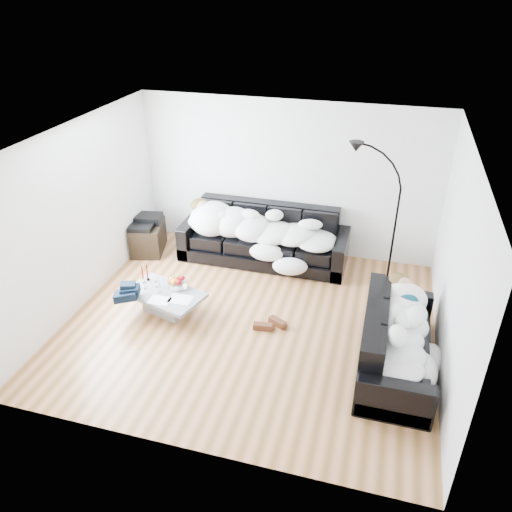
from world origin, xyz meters
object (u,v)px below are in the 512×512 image
(av_cabinet, at_px, (148,237))
(floor_lamp, at_px, (395,229))
(wine_glass_a, at_px, (157,282))
(wine_glass_c, at_px, (159,288))
(sleeper_back, at_px, (263,226))
(stereo, at_px, (146,221))
(coffee_table, at_px, (166,302))
(shoes, at_px, (270,324))
(fruit_bowl, at_px, (177,281))
(candle_right, at_px, (147,272))
(wine_glass_b, at_px, (145,284))
(sofa_back, at_px, (264,236))
(sleeper_right, at_px, (401,325))
(sofa_right, at_px, (398,339))
(candle_left, at_px, (143,274))

(av_cabinet, distance_m, floor_lamp, 4.16)
(wine_glass_a, bearing_deg, wine_glass_c, -52.50)
(sleeper_back, bearing_deg, wine_glass_a, -124.26)
(stereo, bearing_deg, coffee_table, -67.43)
(shoes, relative_size, av_cabinet, 0.61)
(floor_lamp, bearing_deg, av_cabinet, -179.51)
(fruit_bowl, xyz_separation_m, wine_glass_c, (-0.19, -0.21, -0.01))
(candle_right, bearing_deg, stereo, 116.61)
(wine_glass_b, bearing_deg, floor_lamp, 24.72)
(sofa_back, height_order, sleeper_right, sofa_back)
(wine_glass_a, relative_size, wine_glass_b, 1.02)
(sleeper_back, distance_m, av_cabinet, 2.08)
(wine_glass_b, height_order, floor_lamp, floor_lamp)
(wine_glass_a, distance_m, candle_right, 0.26)
(sofa_back, xyz_separation_m, fruit_bowl, (-0.86, -1.63, -0.05))
(coffee_table, relative_size, stereo, 2.47)
(sofa_right, height_order, candle_right, sofa_right)
(sofa_right, height_order, shoes, sofa_right)
(wine_glass_a, bearing_deg, fruit_bowl, 17.64)
(sofa_back, xyz_separation_m, wine_glass_c, (-1.05, -1.84, -0.06))
(wine_glass_b, bearing_deg, sleeper_back, 53.64)
(sofa_back, xyz_separation_m, stereo, (-2.03, -0.23, 0.12))
(wine_glass_b, height_order, av_cabinet, av_cabinet)
(sleeper_right, bearing_deg, candle_left, 82.64)
(candle_right, bearing_deg, shoes, -6.34)
(wine_glass_b, bearing_deg, stereo, 115.12)
(sofa_right, bearing_deg, floor_lamp, 5.67)
(sleeper_back, xyz_separation_m, wine_glass_a, (-1.14, -1.67, -0.26))
(coffee_table, bearing_deg, candle_left, 156.47)
(stereo, bearing_deg, sleeper_back, -5.73)
(av_cabinet, xyz_separation_m, floor_lamp, (4.10, -0.02, 0.74))
(candle_left, bearing_deg, shoes, -4.51)
(fruit_bowl, bearing_deg, stereo, 129.96)
(sofa_back, distance_m, candle_right, 2.09)
(wine_glass_a, bearing_deg, floor_lamp, 24.55)
(wine_glass_c, height_order, candle_right, candle_right)
(sleeper_right, bearing_deg, floor_lamp, 5.67)
(sofa_back, height_order, wine_glass_a, sofa_back)
(candle_left, bearing_deg, floor_lamp, 21.82)
(candle_left, bearing_deg, stereo, 114.10)
(sleeper_back, relative_size, fruit_bowl, 8.21)
(coffee_table, relative_size, shoes, 2.41)
(fruit_bowl, relative_size, candle_left, 1.09)
(floor_lamp, bearing_deg, fruit_bowl, -153.98)
(coffee_table, bearing_deg, wine_glass_c, -170.40)
(coffee_table, distance_m, wine_glass_a, 0.31)
(candle_left, relative_size, floor_lamp, 0.13)
(wine_glass_c, bearing_deg, wine_glass_a, 127.50)
(coffee_table, height_order, shoes, coffee_table)
(coffee_table, bearing_deg, sleeper_right, -5.08)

